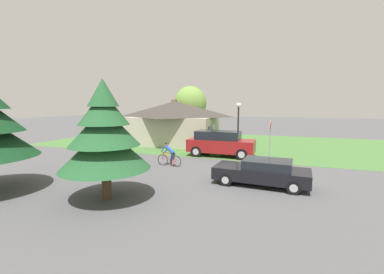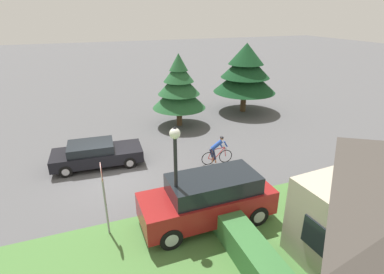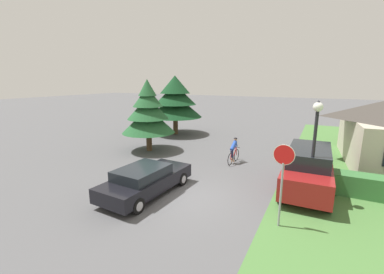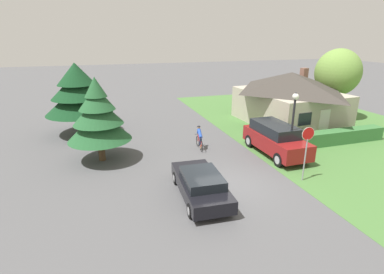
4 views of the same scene
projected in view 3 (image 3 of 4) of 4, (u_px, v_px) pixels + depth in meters
name	position (u px, v px, depth m)	size (l,w,h in m)	color
ground_plane	(184.00, 196.00, 10.87)	(140.00, 140.00, 0.00)	#515154
sedan_left_lane	(146.00, 180.00, 10.92)	(2.05, 4.54, 1.26)	black
cyclist	(234.00, 151.00, 15.11)	(0.44, 1.68, 1.51)	black
parked_suv_right	(308.00, 169.00, 11.25)	(1.99, 4.95, 1.91)	maroon
stop_sign	(283.00, 170.00, 8.19)	(0.67, 0.07, 2.82)	gray
street_lamp	(315.00, 134.00, 9.67)	(0.36, 0.36, 4.08)	black
conifer_tall_near	(148.00, 112.00, 17.36)	(3.59, 3.59, 4.88)	#4C3823
conifer_tall_far	(175.00, 99.00, 22.78)	(4.74, 4.74, 5.22)	#4C3823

